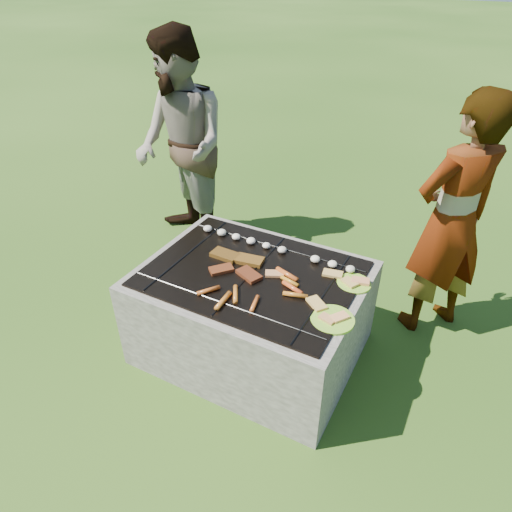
{
  "coord_description": "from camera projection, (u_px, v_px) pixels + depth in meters",
  "views": [
    {
      "loc": [
        1.05,
        -1.91,
        2.17
      ],
      "look_at": [
        0.0,
        0.05,
        0.7
      ],
      "focal_mm": 32.0,
      "sensor_mm": 36.0,
      "label": 1
    }
  ],
  "objects": [
    {
      "name": "cook",
      "position": [
        452.0,
        221.0,
        2.8
      ],
      "size": [
        0.68,
        0.69,
        1.61
      ],
      "primitive_type": "imported",
      "rotation": [
        0.0,
        0.0,
        3.98
      ],
      "color": "gray",
      "rests_on": "ground"
    },
    {
      "name": "plate_far",
      "position": [
        354.0,
        283.0,
        2.6
      ],
      "size": [
        0.25,
        0.25,
        0.03
      ],
      "color": "#DAE937",
      "rests_on": "fire_pit"
    },
    {
      "name": "lawn",
      "position": [
        252.0,
        348.0,
        3.02
      ],
      "size": [
        60.0,
        60.0,
        0.0
      ],
      "primitive_type": "plane",
      "color": "#214310",
      "rests_on": "ground"
    },
    {
      "name": "sausages",
      "position": [
        261.0,
        290.0,
        2.52
      ],
      "size": [
        0.56,
        0.49,
        0.03
      ],
      "color": "#CC4121",
      "rests_on": "fire_pit"
    },
    {
      "name": "pork_slabs",
      "position": [
        237.0,
        263.0,
        2.74
      ],
      "size": [
        0.4,
        0.3,
        0.03
      ],
      "color": "brown",
      "rests_on": "fire_pit"
    },
    {
      "name": "plate_near",
      "position": [
        333.0,
        319.0,
        2.34
      ],
      "size": [
        0.25,
        0.25,
        0.03
      ],
      "color": "#BEEC38",
      "rests_on": "fire_pit"
    },
    {
      "name": "mushrooms",
      "position": [
        269.0,
        246.0,
        2.89
      ],
      "size": [
        1.06,
        0.06,
        0.04
      ],
      "color": "beige",
      "rests_on": "fire_pit"
    },
    {
      "name": "bread_on_grate",
      "position": [
        310.0,
        284.0,
        2.57
      ],
      "size": [
        0.45,
        0.41,
        0.02
      ],
      "color": "tan",
      "rests_on": "fire_pit"
    },
    {
      "name": "bystander",
      "position": [
        181.0,
        147.0,
        3.65
      ],
      "size": [
        1.09,
        1.03,
        1.78
      ],
      "primitive_type": "imported",
      "rotation": [
        0.0,
        0.0,
        -0.58
      ],
      "color": "gray",
      "rests_on": "ground"
    },
    {
      "name": "fire_pit",
      "position": [
        252.0,
        315.0,
        2.86
      ],
      "size": [
        1.3,
        1.0,
        0.62
      ],
      "color": "gray",
      "rests_on": "ground"
    }
  ]
}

